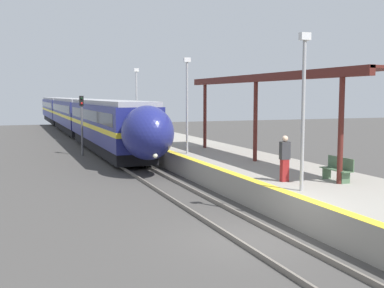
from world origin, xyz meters
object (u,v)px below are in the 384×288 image
Objects in this scene: lamppost_near at (303,101)px; railway_signal at (82,119)px; train at (75,114)px; lamppost_far at (137,98)px; lamppost_mid at (187,99)px; platform_bench at (338,169)px; person_waiting at (285,158)px.

railway_signal is at bearing 101.93° from lamppost_near.
train is 15.11× the size of railway_signal.
train is at bearing 97.51° from lamppost_far.
railway_signal is 0.80× the size of lamppost_mid.
train is 42.78× the size of platform_bench.
lamppost_mid is (0.00, 11.05, 0.00)m from lamppost_near.
railway_signal is 10.50m from lamppost_mid.
lamppost_far is at bearing -82.49° from train.
lamppost_near reaches higher than person_waiting.
lamppost_near is 1.00× the size of lamppost_far.
lamppost_mid is 11.05m from lamppost_far.
lamppost_near is 22.11m from lamppost_far.
lamppost_near is (-0.38, -1.68, 2.10)m from person_waiting.
lamppost_mid reaches higher than railway_signal.
lamppost_far is at bearing 96.22° from platform_bench.
lamppost_mid reaches higher than train.
railway_signal reaches higher than train.
lamppost_near is at bearing -102.66° from person_waiting.
lamppost_near is at bearing -78.07° from railway_signal.
platform_bench is 0.86× the size of person_waiting.
lamppost_near is at bearing -90.00° from lamppost_mid.
lamppost_far is (0.00, 11.05, 0.00)m from lamppost_mid.
person_waiting is (2.76, -38.47, -0.29)m from train.
train is 12.11× the size of lamppost_near.
platform_bench is 0.28× the size of lamppost_far.
lamppost_mid is 1.00× the size of lamppost_far.
lamppost_mid is at bearing -90.00° from lamppost_far.
lamppost_far reaches higher than railway_signal.
lamppost_near is at bearing -90.00° from lamppost_far.
lamppost_near is (2.38, -40.16, 1.81)m from train.
platform_bench is 0.28× the size of lamppost_near.
person_waiting is at bearing -75.95° from railway_signal.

